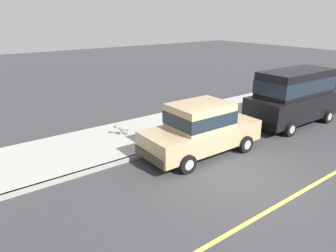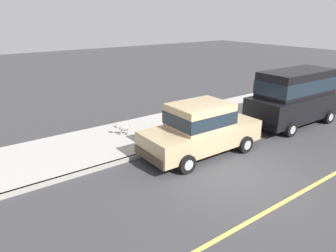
# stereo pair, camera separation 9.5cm
# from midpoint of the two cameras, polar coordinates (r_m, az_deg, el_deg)

# --- Properties ---
(ground_plane) EXTENTS (80.00, 80.00, 0.00)m
(ground_plane) POSITION_cam_midpoint_polar(r_m,az_deg,el_deg) (10.21, 12.84, -9.31)
(ground_plane) COLOR #38383A
(curb) EXTENTS (0.16, 64.00, 0.14)m
(curb) POSITION_cam_midpoint_polar(r_m,az_deg,el_deg) (12.23, 1.50, -3.38)
(curb) COLOR gray
(curb) RESTS_ON ground
(sidewalk) EXTENTS (3.60, 64.00, 0.14)m
(sidewalk) POSITION_cam_midpoint_polar(r_m,az_deg,el_deg) (13.59, -3.20, -0.99)
(sidewalk) COLOR #A8A59E
(sidewalk) RESTS_ON ground
(lane_centre_line) EXTENTS (0.12, 57.60, 0.01)m
(lane_centre_line) POSITION_cam_midpoint_polar(r_m,az_deg,el_deg) (9.42, 20.36, -12.75)
(lane_centre_line) COLOR #E0D64C
(lane_centre_line) RESTS_ON ground
(car_tan_sedan) EXTENTS (2.08, 4.62, 1.92)m
(car_tan_sedan) POSITION_cam_midpoint_polar(r_m,az_deg,el_deg) (11.33, 5.78, -0.44)
(car_tan_sedan) COLOR tan
(car_tan_sedan) RESTS_ON ground
(car_black_van) EXTENTS (2.22, 4.94, 2.52)m
(car_black_van) POSITION_cam_midpoint_polar(r_m,az_deg,el_deg) (15.50, 21.91, 5.34)
(car_black_van) COLOR black
(car_black_van) RESTS_ON ground
(dog_grey) EXTENTS (0.50, 0.63, 0.49)m
(dog_grey) POSITION_cam_midpoint_polar(r_m,az_deg,el_deg) (13.05, -8.57, -0.39)
(dog_grey) COLOR #999691
(dog_grey) RESTS_ON sidewalk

